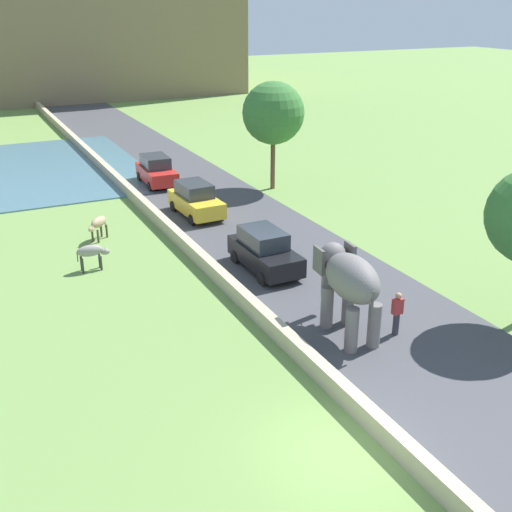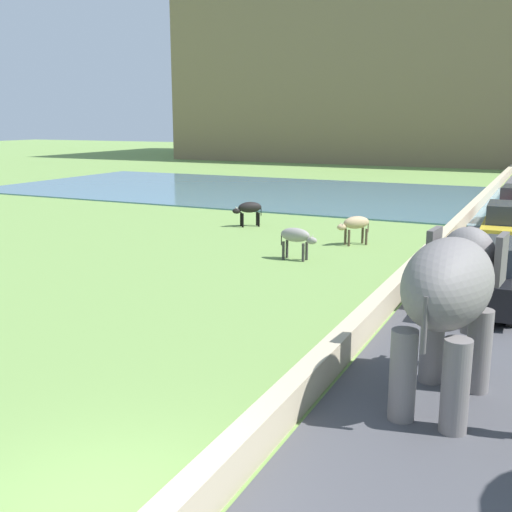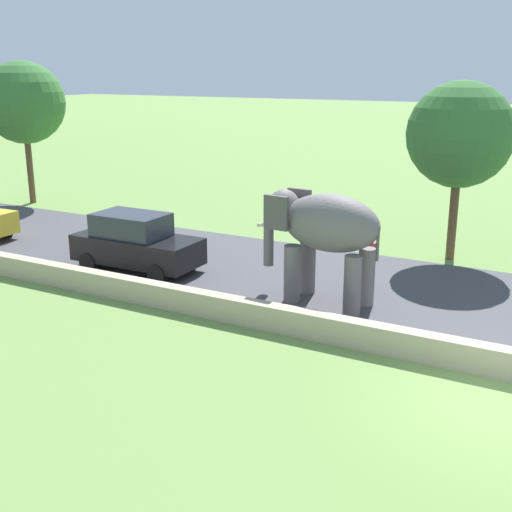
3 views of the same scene
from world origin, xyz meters
name	(u,v)px [view 2 (image 2 of 3)]	position (x,y,z in m)	size (l,w,h in m)	color
barrier_wall	(439,245)	(1.20, 18.00, 0.31)	(0.40, 110.00, 0.63)	tan
lake	(252,190)	(-14.00, 33.37, 0.04)	(36.00, 18.00, 0.08)	slate
hill_distant	(465,43)	(-6.00, 74.43, 13.67)	(64.00, 28.00, 27.33)	#7F6B4C
elephant	(451,291)	(3.44, 5.16, 2.04)	(1.63, 3.52, 2.99)	slate
car_black	(483,275)	(3.42, 11.35, 0.90)	(1.83, 4.02, 1.80)	black
car_yellow	(507,228)	(3.42, 19.46, 0.90)	(1.91, 4.06, 1.80)	gold
cow_black	(249,209)	(-7.78, 20.17, 0.84)	(1.27, 1.16, 1.15)	black
cow_grey	(297,237)	(-3.16, 14.61, 0.84)	(1.40, 0.49, 1.15)	gray
cow_tan	(355,224)	(-2.07, 18.11, 0.84)	(1.22, 1.22, 1.15)	tan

